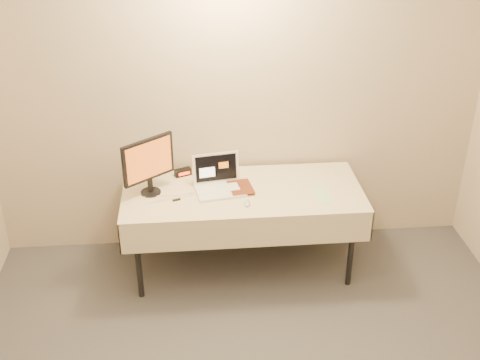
{
  "coord_description": "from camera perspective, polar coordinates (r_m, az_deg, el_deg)",
  "views": [
    {
      "loc": [
        -0.39,
        -1.99,
        3.05
      ],
      "look_at": [
        -0.03,
        1.99,
        0.86
      ],
      "focal_mm": 45.0,
      "sensor_mm": 36.0,
      "label": 1
    }
  ],
  "objects": [
    {
      "name": "usb_dongle",
      "position": [
        4.55,
        -6.05,
        -1.88
      ],
      "size": [
        0.06,
        0.03,
        0.01
      ],
      "primitive_type": "cube",
      "rotation": [
        0.0,
        0.0,
        0.3
      ],
      "color": "black",
      "rests_on": "table"
    },
    {
      "name": "back_wall",
      "position": [
        4.81,
        -0.24,
        8.05
      ],
      "size": [
        4.0,
        0.1,
        2.7
      ],
      "primitive_type": "cube",
      "color": "beige",
      "rests_on": "ground"
    },
    {
      "name": "table",
      "position": [
        4.7,
        0.26,
        -1.64
      ],
      "size": [
        1.86,
        0.81,
        0.74
      ],
      "color": "black",
      "rests_on": "ground"
    },
    {
      "name": "clicker",
      "position": [
        4.48,
        0.69,
        -2.2
      ],
      "size": [
        0.05,
        0.1,
        0.02
      ],
      "primitive_type": "ellipsoid",
      "rotation": [
        0.0,
        0.0,
        -0.09
      ],
      "color": "#B7B7BA",
      "rests_on": "table"
    },
    {
      "name": "monitor",
      "position": [
        4.55,
        -8.68,
        1.69
      ],
      "size": [
        0.37,
        0.29,
        0.45
      ],
      "rotation": [
        0.0,
        0.0,
        0.65
      ],
      "color": "black",
      "rests_on": "table"
    },
    {
      "name": "laptop",
      "position": [
        4.66,
        -2.06,
        -0.13
      ],
      "size": [
        0.41,
        0.36,
        0.26
      ],
      "rotation": [
        0.0,
        0.0,
        0.16
      ],
      "color": "white",
      "rests_on": "table"
    },
    {
      "name": "paper_form",
      "position": [
        4.65,
        7.71,
        -1.37
      ],
      "size": [
        0.12,
        0.3,
        0.0
      ],
      "primitive_type": "cube",
      "rotation": [
        0.0,
        0.0,
        0.02
      ],
      "color": "#B2D7AB",
      "rests_on": "table"
    },
    {
      "name": "alarm_clock",
      "position": [
        4.89,
        -5.43,
        0.75
      ],
      "size": [
        0.15,
        0.1,
        0.06
      ],
      "rotation": [
        0.0,
        0.0,
        0.39
      ],
      "color": "black",
      "rests_on": "table"
    },
    {
      "name": "book",
      "position": [
        4.6,
        -1.04,
        0.29
      ],
      "size": [
        0.18,
        0.05,
        0.24
      ],
      "primitive_type": "imported",
      "rotation": [
        0.0,
        0.0,
        0.15
      ],
      "color": "#96391B",
      "rests_on": "table"
    }
  ]
}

